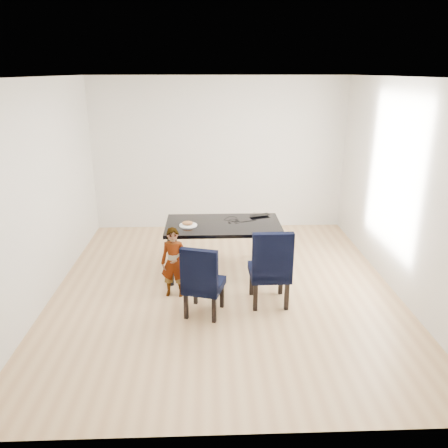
{
  "coord_description": "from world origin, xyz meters",
  "views": [
    {
      "loc": [
        -0.21,
        -5.24,
        2.77
      ],
      "look_at": [
        0.0,
        0.2,
        0.85
      ],
      "focal_mm": 35.0,
      "sensor_mm": 36.0,
      "label": 1
    }
  ],
  "objects_px": {
    "chair_right": "(269,266)",
    "plate": "(188,225)",
    "laptop": "(258,215)",
    "child": "(174,263)",
    "chair_left": "(204,279)",
    "dining_table": "(223,248)"
  },
  "relations": [
    {
      "from": "dining_table",
      "to": "plate",
      "type": "distance_m",
      "value": 0.62
    },
    {
      "from": "chair_right",
      "to": "plate",
      "type": "distance_m",
      "value": 1.33
    },
    {
      "from": "chair_left",
      "to": "laptop",
      "type": "height_order",
      "value": "chair_left"
    },
    {
      "from": "chair_left",
      "to": "plate",
      "type": "xyz_separation_m",
      "value": [
        -0.22,
        1.04,
        0.31
      ]
    },
    {
      "from": "dining_table",
      "to": "laptop",
      "type": "relative_size",
      "value": 5.38
    },
    {
      "from": "plate",
      "to": "dining_table",
      "type": "bearing_deg",
      "value": 8.24
    },
    {
      "from": "laptop",
      "to": "dining_table",
      "type": "bearing_deg",
      "value": 15.37
    },
    {
      "from": "laptop",
      "to": "child",
      "type": "bearing_deg",
      "value": 22.29
    },
    {
      "from": "dining_table",
      "to": "plate",
      "type": "xyz_separation_m",
      "value": [
        -0.49,
        -0.07,
        0.38
      ]
    },
    {
      "from": "chair_right",
      "to": "child",
      "type": "bearing_deg",
      "value": 168.29
    },
    {
      "from": "chair_left",
      "to": "plate",
      "type": "relative_size",
      "value": 3.62
    },
    {
      "from": "plate",
      "to": "laptop",
      "type": "relative_size",
      "value": 0.83
    },
    {
      "from": "child",
      "to": "dining_table",
      "type": "bearing_deg",
      "value": 50.61
    },
    {
      "from": "chair_left",
      "to": "chair_right",
      "type": "distance_m",
      "value": 0.84
    },
    {
      "from": "chair_left",
      "to": "child",
      "type": "relative_size",
      "value": 0.98
    },
    {
      "from": "plate",
      "to": "laptop",
      "type": "bearing_deg",
      "value": 22.41
    },
    {
      "from": "dining_table",
      "to": "chair_right",
      "type": "xyz_separation_m",
      "value": [
        0.54,
        -0.87,
        0.13
      ]
    },
    {
      "from": "chair_right",
      "to": "laptop",
      "type": "height_order",
      "value": "chair_right"
    },
    {
      "from": "chair_left",
      "to": "laptop",
      "type": "relative_size",
      "value": 3.02
    },
    {
      "from": "child",
      "to": "laptop",
      "type": "xyz_separation_m",
      "value": [
        1.19,
        1.0,
        0.3
      ]
    },
    {
      "from": "plate",
      "to": "chair_left",
      "type": "bearing_deg",
      "value": -78.05
    },
    {
      "from": "dining_table",
      "to": "chair_left",
      "type": "distance_m",
      "value": 1.14
    }
  ]
}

